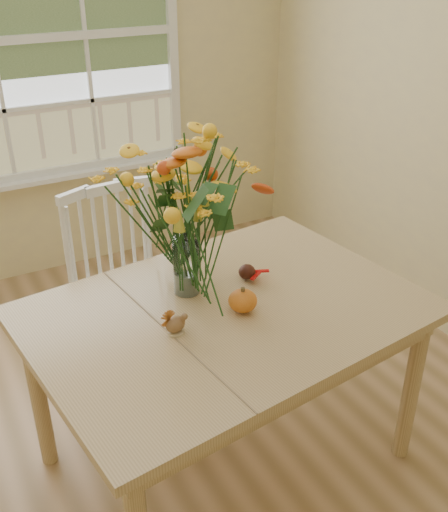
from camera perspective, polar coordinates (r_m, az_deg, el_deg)
dining_table at (r=2.40m, az=0.23°, el=-6.77°), size 1.62×1.25×0.80m
windsor_chair at (r=3.03m, az=-9.79°, el=-2.30°), size 0.51×0.49×1.02m
flower_vase at (r=2.29m, az=-3.80°, el=4.25°), size 0.50×0.50×0.59m
pumpkin at (r=2.31m, az=1.79°, el=-4.37°), size 0.11×0.11×0.09m
turkey_figurine at (r=2.19m, az=-4.65°, el=-6.51°), size 0.09×0.07×0.10m
dark_gourd at (r=2.52m, az=2.20°, el=-1.59°), size 0.12×0.07×0.06m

